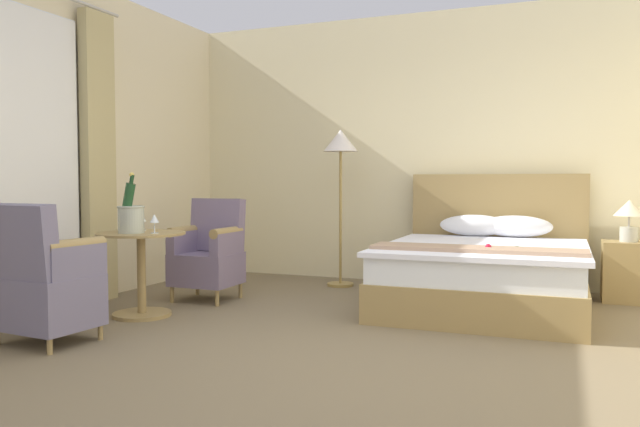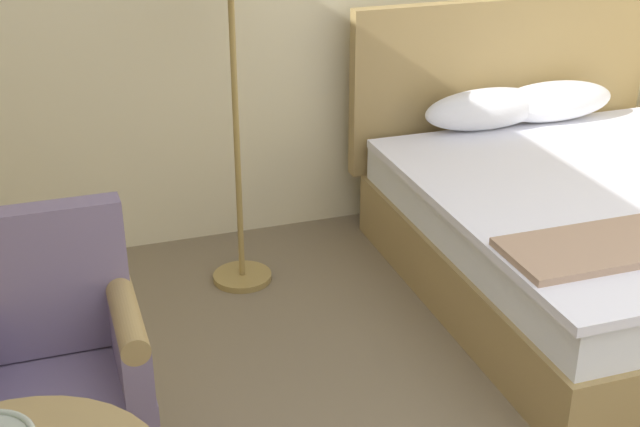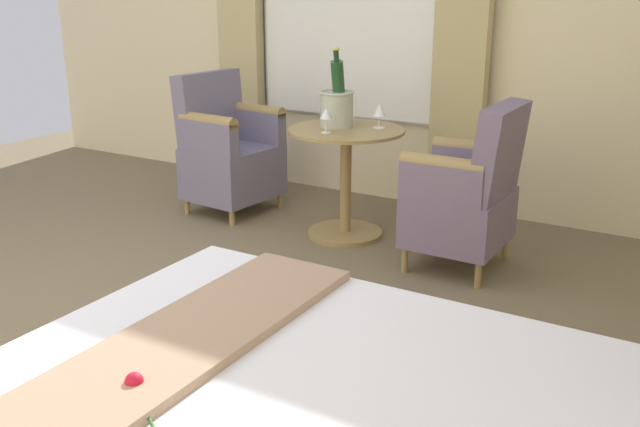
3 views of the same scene
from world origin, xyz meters
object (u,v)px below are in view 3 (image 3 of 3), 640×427
at_px(side_table_round, 346,174).
at_px(armchair_facing_bed, 228,152).
at_px(wine_glass_near_bucket, 326,114).
at_px(champagne_bucket, 337,104).
at_px(armchair_by_window, 467,194).
at_px(wine_glass_near_edge, 379,111).

distance_m(side_table_round, armchair_facing_bed, 0.96).
bearing_deg(side_table_round, wine_glass_near_bucket, -15.01).
bearing_deg(wine_glass_near_bucket, champagne_bucket, -168.50).
distance_m(wine_glass_near_bucket, armchair_by_window, 0.95).
relative_size(champagne_bucket, armchair_by_window, 0.52).
xyz_separation_m(champagne_bucket, wine_glass_near_bucket, (0.20, 0.04, -0.03)).
bearing_deg(armchair_by_window, champagne_bucket, -99.80).
bearing_deg(armchair_facing_bed, wine_glass_near_edge, 92.94).
bearing_deg(armchair_by_window, side_table_round, -98.71).
relative_size(side_table_round, wine_glass_near_edge, 4.76).
bearing_deg(armchair_by_window, armchair_facing_bed, -95.95).
height_order(champagne_bucket, wine_glass_near_edge, champagne_bucket).
height_order(champagne_bucket, armchair_facing_bed, champagne_bucket).
relative_size(side_table_round, armchair_by_window, 0.76).
relative_size(side_table_round, armchair_facing_bed, 0.75).
height_order(wine_glass_near_bucket, armchair_facing_bed, armchair_facing_bed).
height_order(wine_glass_near_edge, armchair_by_window, armchair_by_window).
bearing_deg(armchair_by_window, wine_glass_near_bucket, -87.38).
height_order(champagne_bucket, wine_glass_near_bucket, champagne_bucket).
xyz_separation_m(wine_glass_near_edge, armchair_facing_bed, (0.06, -1.12, -0.37)).
xyz_separation_m(side_table_round, champagne_bucket, (-0.03, -0.08, 0.43)).
bearing_deg(side_table_round, armchair_facing_bed, -93.54).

